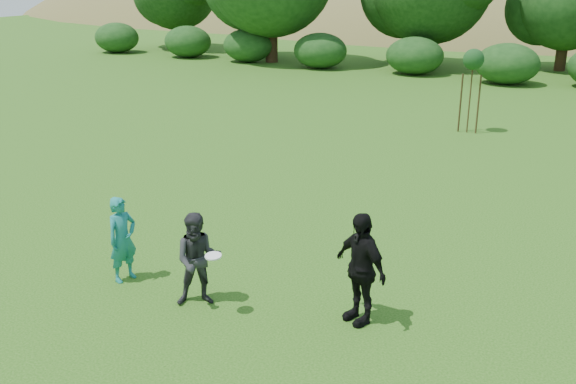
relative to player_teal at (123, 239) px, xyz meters
name	(u,v)px	position (x,y,z in m)	size (l,w,h in m)	color
ground	(208,307)	(1.91, -0.19, -0.79)	(120.00, 120.00, 0.00)	#19470C
player_teal	(123,239)	(0.00, 0.00, 0.00)	(0.58, 0.38, 1.58)	#1A7773
player_grey	(198,260)	(1.72, -0.15, 0.02)	(0.79, 0.61, 1.62)	#29292C
player_black	(360,268)	(4.30, 0.52, 0.14)	(1.08, 0.45, 1.85)	black
frisbee	(213,256)	(2.14, -0.34, 0.26)	(0.27, 0.27, 0.05)	white
sapling	(473,62)	(3.26, 14.04, 1.63)	(0.70, 0.70, 2.85)	#3E2E18
hillside	(539,130)	(1.35, 68.26, -12.76)	(150.00, 72.00, 52.00)	olive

